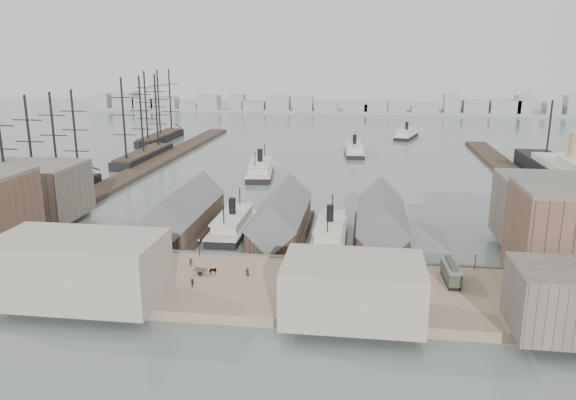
# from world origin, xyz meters

# --- Properties ---
(ground) EXTENTS (900.00, 900.00, 0.00)m
(ground) POSITION_xyz_m (0.00, 0.00, 0.00)
(ground) COLOR #55625F
(ground) RESTS_ON ground
(quay) EXTENTS (180.00, 30.00, 2.00)m
(quay) POSITION_xyz_m (0.00, -20.00, 1.00)
(quay) COLOR #816D57
(quay) RESTS_ON ground
(seawall) EXTENTS (180.00, 1.20, 2.30)m
(seawall) POSITION_xyz_m (0.00, -5.20, 1.15)
(seawall) COLOR #59544C
(seawall) RESTS_ON ground
(west_wharf) EXTENTS (10.00, 220.00, 1.60)m
(west_wharf) POSITION_xyz_m (-68.00, 100.00, 0.80)
(west_wharf) COLOR #2D231C
(west_wharf) RESTS_ON ground
(east_wharf) EXTENTS (10.00, 180.00, 1.60)m
(east_wharf) POSITION_xyz_m (78.00, 90.00, 0.80)
(east_wharf) COLOR #2D231C
(east_wharf) RESTS_ON ground
(ferry_shed_west) EXTENTS (14.00, 42.00, 12.60)m
(ferry_shed_west) POSITION_xyz_m (-26.00, 16.88, 4.64)
(ferry_shed_west) COLOR #2D231C
(ferry_shed_west) RESTS_ON ground
(ferry_shed_center) EXTENTS (14.00, 42.00, 12.60)m
(ferry_shed_center) POSITION_xyz_m (0.00, 16.88, 4.64)
(ferry_shed_center) COLOR #2D231C
(ferry_shed_center) RESTS_ON ground
(ferry_shed_east) EXTENTS (14.00, 42.00, 12.60)m
(ferry_shed_east) POSITION_xyz_m (26.00, 16.88, 4.64)
(ferry_shed_east) COLOR #2D231C
(ferry_shed_east) RESTS_ON ground
(warehouse_west_back) EXTENTS (26.00, 20.00, 14.00)m
(warehouse_west_back) POSITION_xyz_m (-70.00, 18.00, 9.00)
(warehouse_west_back) COLOR #60564C
(warehouse_west_back) RESTS_ON west_land
(warehouse_east_back) EXTENTS (28.00, 20.00, 15.00)m
(warehouse_east_back) POSITION_xyz_m (68.00, 15.00, 9.50)
(warehouse_east_back) COLOR #60564C
(warehouse_east_back) RESTS_ON east_land
(street_bldg_center) EXTENTS (24.00, 16.00, 10.00)m
(street_bldg_center) POSITION_xyz_m (20.00, -32.00, 7.00)
(street_bldg_center) COLOR gray
(street_bldg_center) RESTS_ON quay
(street_bldg_west) EXTENTS (30.00, 16.00, 12.00)m
(street_bldg_west) POSITION_xyz_m (-30.00, -32.00, 8.00)
(street_bldg_west) COLOR gray
(street_bldg_west) RESTS_ON quay
(street_bldg_east) EXTENTS (18.00, 14.00, 11.00)m
(street_bldg_east) POSITION_xyz_m (55.00, -33.00, 7.50)
(street_bldg_east) COLOR #60564C
(street_bldg_east) RESTS_ON quay
(lamp_post_far_w) EXTENTS (0.44, 0.44, 3.92)m
(lamp_post_far_w) POSITION_xyz_m (-45.00, -7.00, 4.71)
(lamp_post_far_w) COLOR black
(lamp_post_far_w) RESTS_ON quay
(lamp_post_near_w) EXTENTS (0.44, 0.44, 3.92)m
(lamp_post_near_w) POSITION_xyz_m (-15.00, -7.00, 4.71)
(lamp_post_near_w) COLOR black
(lamp_post_near_w) RESTS_ON quay
(lamp_post_near_e) EXTENTS (0.44, 0.44, 3.92)m
(lamp_post_near_e) POSITION_xyz_m (15.00, -7.00, 4.71)
(lamp_post_near_e) COLOR black
(lamp_post_near_e) RESTS_ON quay
(lamp_post_far_e) EXTENTS (0.44, 0.44, 3.92)m
(lamp_post_far_e) POSITION_xyz_m (45.00, -7.00, 4.71)
(lamp_post_far_e) COLOR black
(lamp_post_far_e) RESTS_ON quay
(far_shore) EXTENTS (500.00, 40.00, 15.72)m
(far_shore) POSITION_xyz_m (-2.07, 334.14, 3.91)
(far_shore) COLOR gray
(far_shore) RESTS_ON ground
(ferry_docked_west) EXTENTS (8.43, 28.10, 10.04)m
(ferry_docked_west) POSITION_xyz_m (-13.00, 16.85, 2.35)
(ferry_docked_west) COLOR black
(ferry_docked_west) RESTS_ON ground
(ferry_docked_east) EXTENTS (8.32, 27.74, 9.91)m
(ferry_docked_east) POSITION_xyz_m (13.00, 13.86, 2.32)
(ferry_docked_east) COLOR black
(ferry_docked_east) RESTS_ON ground
(ferry_open_near) EXTENTS (13.07, 32.36, 11.24)m
(ferry_open_near) POSITION_xyz_m (-19.01, 87.79, 2.63)
(ferry_open_near) COLOR black
(ferry_open_near) RESTS_ON ground
(ferry_open_mid) EXTENTS (10.68, 28.67, 10.03)m
(ferry_open_mid) POSITION_xyz_m (16.03, 140.34, 2.35)
(ferry_open_mid) COLOR black
(ferry_open_mid) RESTS_ON ground
(ferry_open_far) EXTENTS (15.70, 28.64, 9.80)m
(ferry_open_far) POSITION_xyz_m (43.60, 197.52, 2.30)
(ferry_open_far) COLOR black
(ferry_open_far) RESTS_ON ground
(sailing_ship_near) EXTENTS (8.37, 57.68, 34.42)m
(sailing_ship_near) POSITION_xyz_m (-79.28, 40.11, 2.53)
(sailing_ship_near) COLOR black
(sailing_ship_near) RESTS_ON ground
(sailing_ship_mid) EXTENTS (9.01, 52.06, 37.04)m
(sailing_ship_mid) POSITION_xyz_m (-76.55, 112.97, 2.65)
(sailing_ship_mid) COLOR black
(sailing_ship_mid) RESTS_ON ground
(sailing_ship_far) EXTENTS (9.20, 51.09, 37.81)m
(sailing_ship_far) POSITION_xyz_m (-88.81, 167.05, 2.73)
(sailing_ship_far) COLOR black
(sailing_ship_far) RESTS_ON ground
(ocean_steamer) EXTENTS (13.86, 101.27, 20.25)m
(ocean_steamer) POSITION_xyz_m (92.00, 78.18, 4.36)
(ocean_steamer) COLOR black
(ocean_steamer) RESTS_ON ground
(tram) EXTENTS (3.20, 10.42, 3.66)m
(tram) POSITION_xyz_m (39.03, -14.28, 3.87)
(tram) COLOR black
(tram) RESTS_ON quay
(horse_cart_left) EXTENTS (4.33, 4.12, 1.55)m
(horse_cart_left) POSITION_xyz_m (-33.34, -19.06, 2.80)
(horse_cart_left) COLOR black
(horse_cart_left) RESTS_ON quay
(horse_cart_center) EXTENTS (4.95, 1.82, 1.59)m
(horse_cart_center) POSITION_xyz_m (-9.83, -17.36, 2.81)
(horse_cart_center) COLOR black
(horse_cart_center) RESTS_ON quay
(horse_cart_right) EXTENTS (4.76, 3.64, 1.63)m
(horse_cart_right) POSITION_xyz_m (16.54, -19.36, 2.82)
(horse_cart_right) COLOR black
(horse_cart_right) RESTS_ON quay
(pedestrian_0) EXTENTS (0.73, 0.59, 1.79)m
(pedestrian_0) POSITION_xyz_m (-55.05, -10.07, 2.89)
(pedestrian_0) COLOR black
(pedestrian_0) RESTS_ON quay
(pedestrian_1) EXTENTS (0.67, 0.84, 1.68)m
(pedestrian_1) POSITION_xyz_m (-36.99, -19.25, 2.84)
(pedestrian_1) COLOR black
(pedestrian_1) RESTS_ON quay
(pedestrian_2) EXTENTS (1.18, 1.27, 1.72)m
(pedestrian_2) POSITION_xyz_m (-14.94, -13.45, 2.86)
(pedestrian_2) COLOR black
(pedestrian_2) RESTS_ON quay
(pedestrian_3) EXTENTS (1.13, 0.90, 1.79)m
(pedestrian_3) POSITION_xyz_m (-11.34, -24.00, 2.89)
(pedestrian_3) COLOR black
(pedestrian_3) RESTS_ON quay
(pedestrian_4) EXTENTS (0.89, 0.64, 1.70)m
(pedestrian_4) POSITION_xyz_m (-1.79, -16.98, 2.85)
(pedestrian_4) COLOR black
(pedestrian_4) RESTS_ON quay
(pedestrian_5) EXTENTS (0.72, 0.68, 1.59)m
(pedestrian_5) POSITION_xyz_m (9.41, -23.69, 2.80)
(pedestrian_5) COLOR black
(pedestrian_5) RESTS_ON quay
(pedestrian_6) EXTENTS (0.75, 0.91, 1.73)m
(pedestrian_6) POSITION_xyz_m (29.27, -14.74, 2.87)
(pedestrian_6) COLOR black
(pedestrian_6) RESTS_ON quay
(pedestrian_7) EXTENTS (1.27, 1.23, 1.74)m
(pedestrian_7) POSITION_xyz_m (28.99, -20.20, 2.87)
(pedestrian_7) COLOR black
(pedestrian_7) RESTS_ON quay
(pedestrian_8) EXTENTS (0.97, 1.08, 1.76)m
(pedestrian_8) POSITION_xyz_m (40.03, -13.54, 2.88)
(pedestrian_8) COLOR black
(pedestrian_8) RESTS_ON quay
(pedestrian_9) EXTENTS (0.99, 0.90, 1.69)m
(pedestrian_9) POSITION_xyz_m (49.39, -19.49, 2.85)
(pedestrian_9) COLOR black
(pedestrian_9) RESTS_ON quay
(pedestrian_10) EXTENTS (0.97, 0.51, 1.59)m
(pedestrian_10) POSITION_xyz_m (55.11, -11.80, 2.79)
(pedestrian_10) COLOR black
(pedestrian_10) RESTS_ON quay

